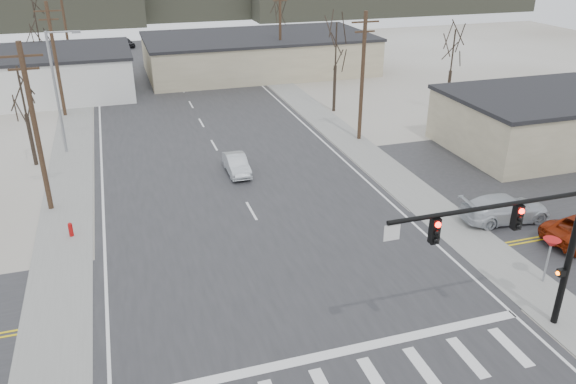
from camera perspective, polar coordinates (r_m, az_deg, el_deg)
name	(u,v)px	position (r m, az deg, el deg)	size (l,w,h in m)	color
ground	(292,284)	(27.15, 0.45, -9.29)	(140.00, 140.00, 0.00)	silver
main_road	(227,169)	(40.02, -6.18, 2.37)	(18.00, 110.00, 0.05)	#28282A
cross_road	(292,283)	(27.14, 0.45, -9.26)	(90.00, 10.00, 0.04)	#28282A
parking_lot	(549,183)	(41.32, 25.02, 0.80)	(18.00, 20.00, 0.03)	#28282A
sidewalk_left	(71,160)	(44.21, -21.14, 3.02)	(3.00, 90.00, 0.06)	gray
sidewalk_right	(339,132)	(47.44, 5.22, 6.07)	(3.00, 90.00, 0.06)	gray
traffic_signal_mast	(537,234)	(23.71, 23.96, -3.95)	(8.95, 0.43, 7.20)	black
fire_hydrant	(71,229)	(33.03, -21.21, -3.57)	(0.24, 0.24, 0.87)	#A50C0C
yield_sign	(551,245)	(28.87, 25.16, -4.88)	(0.80, 0.80, 2.35)	gray
building_left_far	(17,75)	(63.36, -25.79, 10.63)	(22.30, 12.30, 4.50)	silver
building_right_far	(259,53)	(68.78, -3.01, 13.88)	(26.30, 14.30, 4.30)	#BAAE8E
building_lot	(543,121)	(47.36, 24.46, 6.59)	(14.30, 10.30, 4.30)	#BAAE8E
upole_left_b	(35,127)	(35.12, -24.30, 6.07)	(2.20, 0.30, 10.00)	#402D1D
upole_left_c	(56,58)	(54.47, -22.54, 12.45)	(2.20, 0.30, 10.00)	#402D1D
upole_left_d	(65,25)	(74.17, -21.69, 15.46)	(2.20, 0.30, 10.00)	#402D1D
upole_right_a	(362,75)	(44.61, 7.57, 11.69)	(2.20, 0.30, 10.00)	#402D1D
upole_right_b	(280,31)	(64.85, -0.80, 15.99)	(2.20, 0.30, 10.00)	#402D1D
streetlight_main	(58,86)	(44.69, -22.31, 9.91)	(2.40, 0.25, 9.00)	gray
tree_left_near	(22,94)	(42.97, -25.41, 9.02)	(3.30, 3.30, 7.35)	#33261F
tree_right_mid	(336,47)	(52.04, 4.89, 14.49)	(3.74, 3.74, 8.33)	#33261F
tree_left_far	(36,24)	(68.31, -24.19, 15.28)	(3.96, 3.96, 8.82)	#33261F
tree_right_far	(279,13)	(77.18, -0.90, 17.69)	(3.52, 3.52, 7.84)	#33261F
tree_lot	(453,53)	(53.03, 16.40, 13.41)	(3.52, 3.52, 7.84)	#33261F
sedan_crossing	(237,164)	(38.95, -5.25, 2.82)	(1.35, 3.86, 1.27)	#A8ADB3
car_far_a	(238,68)	(67.86, -5.05, 12.46)	(1.98, 4.86, 1.41)	black
car_far_b	(126,42)	(87.60, -16.16, 14.39)	(1.55, 3.86, 1.31)	black
car_parked_silver	(505,209)	(34.65, 21.21, -1.58)	(2.13, 5.23, 1.52)	#B1B6BC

